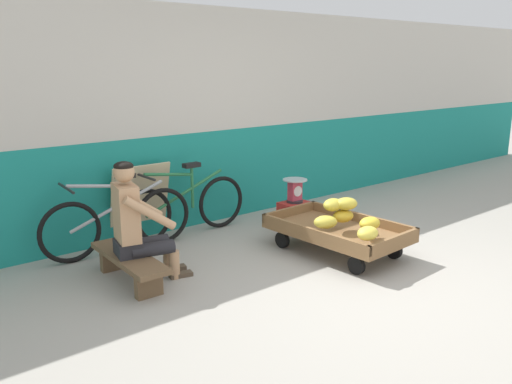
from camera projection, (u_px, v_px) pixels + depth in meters
name	position (u px, v px, depth m)	size (l,w,h in m)	color
ground_plane	(374.00, 289.00, 4.75)	(80.00, 80.00, 0.00)	#A39E93
back_wall	(198.00, 118.00, 6.54)	(16.00, 0.30, 2.63)	#19847A
banana_cart	(337.00, 231.00, 5.61)	(0.91, 1.48, 0.36)	brown
banana_pile	(347.00, 217.00, 5.34)	(0.62, 0.82, 0.26)	gold
low_bench	(129.00, 262.00, 4.86)	(0.33, 1.11, 0.27)	brown
vendor_seated	(137.00, 222.00, 4.81)	(0.72, 0.56, 1.14)	tan
plastic_crate	(294.00, 214.00, 6.58)	(0.36, 0.28, 0.30)	red
weighing_scale	(295.00, 190.00, 6.51)	(0.30, 0.30, 0.29)	#28282D
bicycle_near_left	(118.00, 221.00, 5.59)	(1.66, 0.48, 0.86)	black
bicycle_far_left	(185.00, 206.00, 6.15)	(1.66, 0.48, 0.86)	black
sign_board	(140.00, 202.00, 6.02)	(0.70, 0.23, 0.88)	#C6B289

